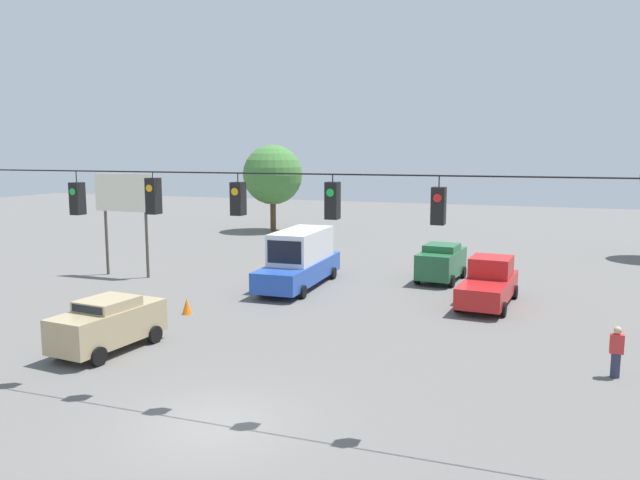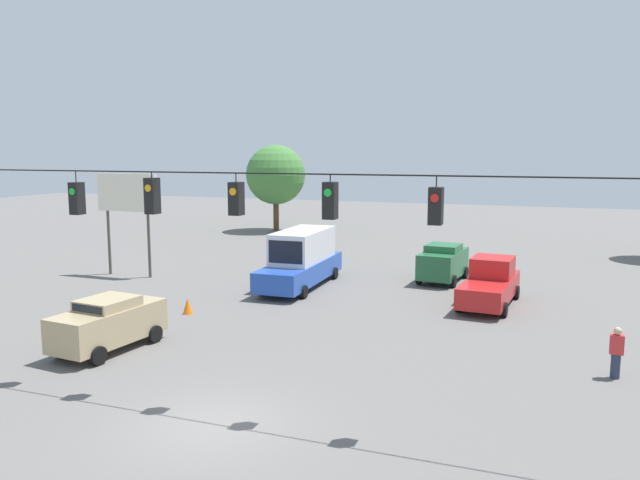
# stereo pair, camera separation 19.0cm
# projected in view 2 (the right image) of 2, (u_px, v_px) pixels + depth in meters

# --- Properties ---
(ground_plane) EXTENTS (140.00, 140.00, 0.00)m
(ground_plane) POSITION_uv_depth(u_px,v_px,m) (211.00, 425.00, 15.97)
(ground_plane) COLOR #605E5B
(overhead_signal_span) EXTENTS (23.20, 0.38, 7.23)m
(overhead_signal_span) POSITION_uv_depth(u_px,v_px,m) (235.00, 236.00, 16.81)
(overhead_signal_span) COLOR slate
(overhead_signal_span) RESTS_ON ground_plane
(sedan_tan_parked_shoulder) EXTENTS (2.27, 4.35, 1.87)m
(sedan_tan_parked_shoulder) POSITION_uv_depth(u_px,v_px,m) (109.00, 323.00, 21.87)
(sedan_tan_parked_shoulder) COLOR tan
(sedan_tan_parked_shoulder) RESTS_ON ground_plane
(box_truck_blue_withflow_far) EXTENTS (2.56, 7.51, 2.90)m
(box_truck_blue_withflow_far) POSITION_uv_depth(u_px,v_px,m) (301.00, 259.00, 32.26)
(box_truck_blue_withflow_far) COLOR #234CB2
(box_truck_blue_withflow_far) RESTS_ON ground_plane
(pickup_truck_red_oncoming_far) EXTENTS (2.49, 5.70, 2.12)m
(pickup_truck_red_oncoming_far) POSITION_uv_depth(u_px,v_px,m) (490.00, 284.00, 28.36)
(pickup_truck_red_oncoming_far) COLOR red
(pickup_truck_red_oncoming_far) RESTS_ON ground_plane
(sedan_green_oncoming_deep) EXTENTS (2.34, 4.23, 2.01)m
(sedan_green_oncoming_deep) POSITION_uv_depth(u_px,v_px,m) (443.00, 262.00, 33.47)
(sedan_green_oncoming_deep) COLOR #236038
(sedan_green_oncoming_deep) RESTS_ON ground_plane
(traffic_cone_nearest) EXTENTS (0.43, 0.43, 0.69)m
(traffic_cone_nearest) POSITION_uv_depth(u_px,v_px,m) (100.00, 344.00, 21.56)
(traffic_cone_nearest) COLOR orange
(traffic_cone_nearest) RESTS_ON ground_plane
(traffic_cone_second) EXTENTS (0.43, 0.43, 0.69)m
(traffic_cone_second) POSITION_uv_depth(u_px,v_px,m) (152.00, 322.00, 24.27)
(traffic_cone_second) COLOR orange
(traffic_cone_second) RESTS_ON ground_plane
(traffic_cone_third) EXTENTS (0.43, 0.43, 0.69)m
(traffic_cone_third) POSITION_uv_depth(u_px,v_px,m) (188.00, 306.00, 26.82)
(traffic_cone_third) COLOR orange
(traffic_cone_third) RESTS_ON ground_plane
(roadside_billboard) EXTENTS (3.85, 0.16, 5.73)m
(roadside_billboard) POSITION_uv_depth(u_px,v_px,m) (127.00, 201.00, 34.54)
(roadside_billboard) COLOR #4C473D
(roadside_billboard) RESTS_ON ground_plane
(pedestrian) EXTENTS (0.40, 0.28, 1.62)m
(pedestrian) POSITION_uv_depth(u_px,v_px,m) (616.00, 353.00, 19.14)
(pedestrian) COLOR #2D334C
(pedestrian) RESTS_ON ground_plane
(tree_horizon_right) EXTENTS (5.17, 5.17, 7.51)m
(tree_horizon_right) POSITION_uv_depth(u_px,v_px,m) (276.00, 175.00, 54.18)
(tree_horizon_right) COLOR #4C3823
(tree_horizon_right) RESTS_ON ground_plane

